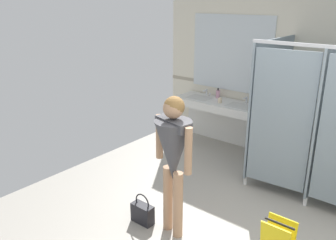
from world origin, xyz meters
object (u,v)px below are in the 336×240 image
(person_standing, at_px, (173,151))
(soap_dispenser, at_px, (218,94))
(paper_cup, at_px, (220,100))
(handbag, at_px, (143,213))

(person_standing, distance_m, soap_dispenser, 2.90)
(person_standing, height_order, soap_dispenser, person_standing)
(person_standing, xyz_separation_m, soap_dispenser, (-1.10, 2.68, -0.11))
(person_standing, relative_size, paper_cup, 18.68)
(person_standing, height_order, paper_cup, person_standing)
(handbag, height_order, soap_dispenser, soap_dispenser)
(person_standing, height_order, handbag, person_standing)
(handbag, distance_m, soap_dispenser, 2.96)
(handbag, xyz_separation_m, soap_dispenser, (-0.70, 2.77, 0.78))
(soap_dispenser, xyz_separation_m, paper_cup, (0.20, -0.25, -0.03))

